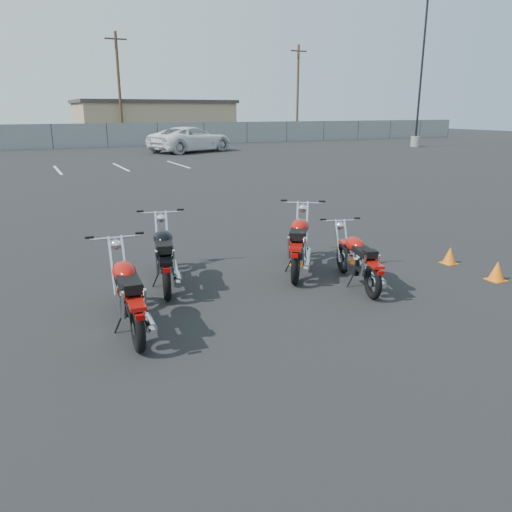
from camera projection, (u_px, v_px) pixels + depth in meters
name	position (u px, v px, depth m)	size (l,w,h in m)	color
ground	(262.00, 312.00, 7.11)	(120.00, 120.00, 0.00)	black
motorcycle_front_red	(129.00, 294.00, 6.46)	(0.83, 2.14, 1.05)	black
motorcycle_second_black	(165.00, 256.00, 8.12)	(0.98, 2.16, 1.06)	black
motorcycle_third_red	(299.00, 244.00, 8.82)	(1.62, 2.07, 1.10)	black
motorcycle_rear_red	(358.00, 260.00, 8.11)	(0.91, 1.90, 0.93)	black
training_cone_near	(297.00, 258.00, 9.21)	(0.23, 0.23, 0.28)	orange
training_cone_far	(450.00, 255.00, 9.33)	(0.26, 0.26, 0.31)	orange
training_cone_extra	(497.00, 271.00, 8.40)	(0.28, 0.28, 0.33)	orange
light_pole_east	(418.00, 109.00, 38.55)	(0.80, 0.70, 10.89)	gray
chainlink_fence	(52.00, 136.00, 37.08)	(80.06, 0.06, 1.80)	slate
tan_building_east	(153.00, 120.00, 48.77)	(14.40, 9.40, 3.70)	tan
utility_pole_c	(119.00, 86.00, 41.98)	(1.80, 0.24, 9.00)	#412B1E
utility_pole_d	(298.00, 90.00, 50.38)	(1.80, 0.24, 9.00)	#412B1E
parking_line_stripes	(24.00, 172.00, 23.33)	(15.12, 4.00, 0.01)	silver
white_van	(191.00, 132.00, 34.06)	(7.04, 2.81, 2.67)	white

